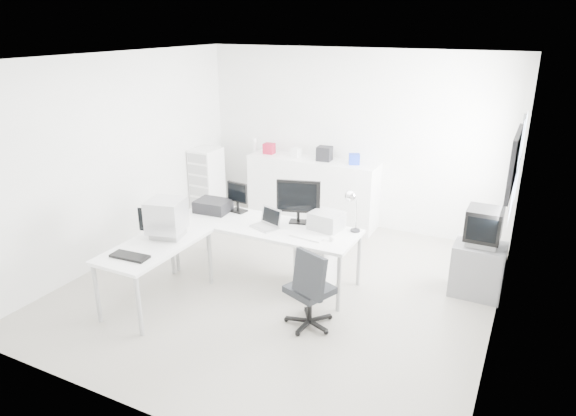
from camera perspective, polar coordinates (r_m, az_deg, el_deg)
The scene contains 30 objects.
floor at distance 6.59m, azimuth -0.79°, elevation -8.74°, with size 5.00×5.00×0.01m, color beige.
ceiling at distance 5.78m, azimuth -0.92°, elevation 16.37°, with size 5.00×5.00×0.01m, color white.
back_wall at distance 8.26m, azimuth 7.20°, elevation 7.54°, with size 5.00×0.02×2.80m, color white.
left_wall at distance 7.48m, azimuth -18.21°, elevation 5.36°, with size 0.02×5.00×2.80m, color white.
right_wall at distance 5.42m, azimuth 23.34°, elevation -0.75°, with size 0.02×5.00×2.80m, color white.
window at distance 6.52m, azimuth 24.22°, elevation 4.31°, with size 0.02×1.20×1.10m, color white, non-canonical shape.
wall_picture at distance 5.38m, azimuth 23.83°, elevation 4.63°, with size 0.04×0.90×0.60m, color black, non-canonical shape.
main_desk at distance 6.65m, azimuth -2.55°, elevation -4.83°, with size 2.40×0.80×0.75m, color white, non-canonical shape.
side_desk at distance 6.29m, azimuth -14.33°, elevation -7.01°, with size 0.70×1.40×0.75m, color white, non-canonical shape.
drawer_pedestal at distance 6.44m, azimuth 3.17°, elevation -6.44°, with size 0.40×0.50×0.60m, color white.
inkjet_printer at distance 6.98m, azimuth -8.33°, elevation 0.23°, with size 0.45×0.35×0.16m, color black.
lcd_monitor_small at distance 6.90m, azimuth -5.62°, elevation 1.16°, with size 0.31×0.18×0.40m, color black, non-canonical shape.
lcd_monitor_large at distance 6.46m, azimuth 1.16°, elevation 0.76°, with size 0.55×0.22×0.57m, color black, non-canonical shape.
laptop at distance 6.36m, azimuth -2.65°, elevation -1.34°, with size 0.31×0.32×0.21m, color #B7B7BA, non-canonical shape.
white_keyboard at distance 6.10m, azimuth 2.07°, elevation -3.25°, with size 0.41×0.13×0.02m, color white.
white_mouse at distance 6.03m, azimuth 4.87°, elevation -3.37°, with size 0.07×0.07×0.07m, color white.
laser_printer at distance 6.34m, azimuth 4.29°, elevation -1.40°, with size 0.38×0.32×0.22m, color #9E9E9E.
desk_lamp at distance 6.26m, azimuth 7.57°, elevation -0.62°, with size 0.15×0.15×0.46m, color silver, non-canonical shape.
crt_monitor at distance 6.22m, azimuth -13.34°, elevation -1.08°, with size 0.41×0.41×0.47m, color #B7B7BA, non-canonical shape.
black_keyboard at distance 5.87m, azimuth -17.17°, elevation -5.15°, with size 0.43×0.17×0.03m, color black.
office_chair at distance 5.60m, azimuth 2.44°, elevation -8.63°, with size 0.56×0.56×0.97m, color #2A2C30, non-canonical shape.
tv_cabinet at distance 6.71m, azimuth 20.32°, elevation -6.40°, with size 0.60×0.49×0.65m, color slate.
crt_tv at distance 6.49m, azimuth 20.90°, elevation -2.04°, with size 0.50×0.48×0.45m, color black, non-canonical shape.
sideboard at distance 8.46m, azimuth 2.72°, elevation 1.93°, with size 2.16×0.54×1.08m, color white.
clutter_box_a at distance 8.63m, azimuth -2.11°, elevation 6.62°, with size 0.17×0.15×0.17m, color #A31730.
clutter_box_b at distance 8.41m, azimuth 0.91°, elevation 6.17°, with size 0.14×0.12×0.14m, color white.
clutter_box_c at distance 8.20m, azimuth 4.07°, elevation 6.05°, with size 0.22×0.20×0.22m, color black.
clutter_box_d at distance 8.04m, azimuth 7.37°, elevation 5.42°, with size 0.16×0.14×0.16m, color #1B37BD.
clutter_bottle at distance 8.80m, azimuth -3.72°, elevation 7.02°, with size 0.07×0.07×0.22m, color white.
filing_cabinet at distance 8.81m, azimuth -8.96°, elevation 2.78°, with size 0.41×0.49×1.18m, color white.
Camera 1 is at (2.65, -5.12, 3.18)m, focal length 32.00 mm.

